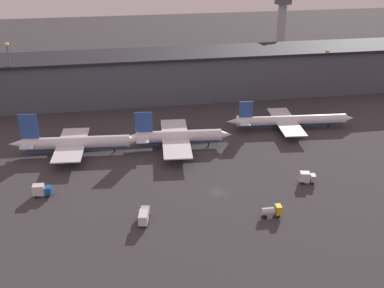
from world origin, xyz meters
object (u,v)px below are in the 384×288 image
at_px(service_vehicle_0, 272,211).
at_px(control_tower, 282,22).
at_px(service_vehicle_2, 41,190).
at_px(airplane_0, 75,143).
at_px(airplane_2, 290,121).
at_px(service_vehicle_3, 144,216).
at_px(airplane_1, 178,137).
at_px(service_vehicle_1, 307,177).

relative_size(service_vehicle_0, control_tower, 0.13).
height_order(service_vehicle_0, service_vehicle_2, service_vehicle_2).
height_order(airplane_0, service_vehicle_0, airplane_0).
distance_m(airplane_0, airplane_2, 78.96).
relative_size(service_vehicle_3, control_tower, 0.18).
bearing_deg(airplane_0, service_vehicle_3, -62.00).
distance_m(airplane_1, service_vehicle_2, 50.50).
relative_size(airplane_2, control_tower, 1.24).
distance_m(airplane_2, service_vehicle_1, 41.88).
xyz_separation_m(service_vehicle_1, service_vehicle_2, (-77.08, 5.79, 0.08)).
bearing_deg(airplane_2, airplane_1, -163.82).
bearing_deg(control_tower, airplane_1, -126.11).
bearing_deg(service_vehicle_3, airplane_1, -8.30).
height_order(service_vehicle_2, control_tower, control_tower).
xyz_separation_m(airplane_0, service_vehicle_0, (52.58, -48.26, -2.05)).
height_order(airplane_1, airplane_2, airplane_1).
bearing_deg(control_tower, airplane_0, -137.73).
bearing_deg(airplane_1, airplane_0, -176.20).
bearing_deg(service_vehicle_0, airplane_2, 66.91).
distance_m(airplane_0, control_tower, 142.75).
bearing_deg(airplane_2, service_vehicle_3, -133.36).
bearing_deg(service_vehicle_3, airplane_2, -37.11).
bearing_deg(service_vehicle_3, control_tower, -20.25).
xyz_separation_m(airplane_1, service_vehicle_3, (-15.63, -44.25, -1.88)).
distance_m(service_vehicle_1, service_vehicle_3, 51.05).
distance_m(airplane_2, service_vehicle_0, 62.03).
bearing_deg(service_vehicle_0, service_vehicle_3, 175.95).
xyz_separation_m(airplane_2, service_vehicle_0, (-25.96, -56.31, -1.51)).
xyz_separation_m(service_vehicle_1, service_vehicle_3, (-49.55, -12.28, -0.04)).
xyz_separation_m(airplane_0, airplane_2, (78.54, 8.06, -0.55)).
bearing_deg(airplane_2, service_vehicle_0, -109.84).
relative_size(airplane_0, airplane_1, 1.17).
relative_size(service_vehicle_0, service_vehicle_2, 1.03).
relative_size(service_vehicle_0, service_vehicle_1, 1.06).
relative_size(service_vehicle_1, control_tower, 0.13).
bearing_deg(airplane_0, control_tower, 47.18).
height_order(airplane_1, service_vehicle_0, airplane_1).
height_order(service_vehicle_1, service_vehicle_2, service_vehicle_2).
xyz_separation_m(airplane_0, service_vehicle_1, (68.70, -32.63, -1.88)).
bearing_deg(control_tower, airplane_2, -106.70).
bearing_deg(service_vehicle_2, airplane_2, 25.04).
relative_size(service_vehicle_1, service_vehicle_3, 0.69).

